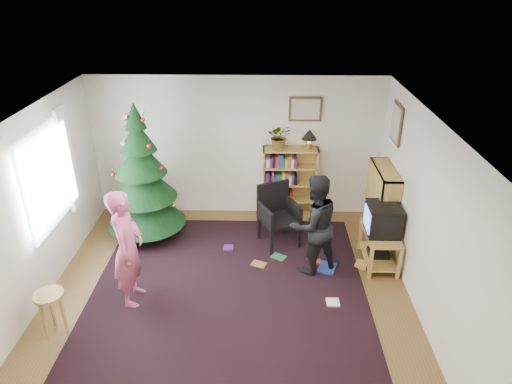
{
  "coord_description": "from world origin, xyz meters",
  "views": [
    {
      "loc": [
        0.49,
        -4.91,
        4.1
      ],
      "look_at": [
        0.36,
        1.08,
        1.1
      ],
      "focal_mm": 32.0,
      "sensor_mm": 36.0,
      "label": 1
    }
  ],
  "objects_px": {
    "person_standing": "(128,248)",
    "potted_plant": "(279,136)",
    "bookshelf_back": "(290,182)",
    "crt_tv": "(383,219)",
    "armchair": "(279,211)",
    "stool": "(50,303)",
    "bookshelf_right": "(381,205)",
    "table_lamp": "(309,136)",
    "tv_stand": "(379,245)",
    "christmas_tree": "(143,184)",
    "person_by_chair": "(314,225)",
    "picture_right": "(397,123)",
    "picture_back": "(305,109)"
  },
  "relations": [
    {
      "from": "crt_tv",
      "to": "bookshelf_right",
      "type": "bearing_deg",
      "value": 78.73
    },
    {
      "from": "christmas_tree",
      "to": "stool",
      "type": "xyz_separation_m",
      "value": [
        -0.61,
        -2.29,
        -0.49
      ]
    },
    {
      "from": "christmas_tree",
      "to": "table_lamp",
      "type": "relative_size",
      "value": 6.6
    },
    {
      "from": "armchair",
      "to": "table_lamp",
      "type": "bearing_deg",
      "value": 34.6
    },
    {
      "from": "christmas_tree",
      "to": "tv_stand",
      "type": "distance_m",
      "value": 3.81
    },
    {
      "from": "stool",
      "to": "bookshelf_right",
      "type": "bearing_deg",
      "value": 26.29
    },
    {
      "from": "tv_stand",
      "to": "stool",
      "type": "height_order",
      "value": "stool"
    },
    {
      "from": "bookshelf_right",
      "to": "table_lamp",
      "type": "relative_size",
      "value": 3.74
    },
    {
      "from": "tv_stand",
      "to": "person_by_chair",
      "type": "relative_size",
      "value": 0.55
    },
    {
      "from": "person_standing",
      "to": "potted_plant",
      "type": "distance_m",
      "value": 3.17
    },
    {
      "from": "bookshelf_back",
      "to": "crt_tv",
      "type": "height_order",
      "value": "bookshelf_back"
    },
    {
      "from": "potted_plant",
      "to": "bookshelf_right",
      "type": "bearing_deg",
      "value": -27.03
    },
    {
      "from": "crt_tv",
      "to": "person_by_chair",
      "type": "xyz_separation_m",
      "value": [
        -1.02,
        -0.19,
        0.0
      ]
    },
    {
      "from": "bookshelf_right",
      "to": "table_lamp",
      "type": "xyz_separation_m",
      "value": [
        -1.11,
        0.82,
        0.87
      ]
    },
    {
      "from": "bookshelf_right",
      "to": "armchair",
      "type": "height_order",
      "value": "bookshelf_right"
    },
    {
      "from": "armchair",
      "to": "table_lamp",
      "type": "height_order",
      "value": "table_lamp"
    },
    {
      "from": "christmas_tree",
      "to": "tv_stand",
      "type": "relative_size",
      "value": 2.7
    },
    {
      "from": "christmas_tree",
      "to": "table_lamp",
      "type": "bearing_deg",
      "value": 14.91
    },
    {
      "from": "crt_tv",
      "to": "stool",
      "type": "bearing_deg",
      "value": -159.97
    },
    {
      "from": "christmas_tree",
      "to": "picture_right",
      "type": "bearing_deg",
      "value": 1.84
    },
    {
      "from": "bookshelf_right",
      "to": "stool",
      "type": "xyz_separation_m",
      "value": [
        -4.42,
        -2.18,
        -0.2
      ]
    },
    {
      "from": "picture_back",
      "to": "crt_tv",
      "type": "distance_m",
      "value": 2.24
    },
    {
      "from": "person_standing",
      "to": "table_lamp",
      "type": "height_order",
      "value": "table_lamp"
    },
    {
      "from": "christmas_tree",
      "to": "crt_tv",
      "type": "distance_m",
      "value": 3.76
    },
    {
      "from": "person_by_chair",
      "to": "bookshelf_right",
      "type": "bearing_deg",
      "value": -169.63
    },
    {
      "from": "picture_right",
      "to": "person_by_chair",
      "type": "relative_size",
      "value": 0.39
    },
    {
      "from": "picture_back",
      "to": "potted_plant",
      "type": "relative_size",
      "value": 1.26
    },
    {
      "from": "tv_stand",
      "to": "potted_plant",
      "type": "relative_size",
      "value": 1.95
    },
    {
      "from": "picture_right",
      "to": "armchair",
      "type": "xyz_separation_m",
      "value": [
        -1.75,
        -0.24,
        -1.41
      ]
    },
    {
      "from": "tv_stand",
      "to": "person_standing",
      "type": "relative_size",
      "value": 0.52
    },
    {
      "from": "christmas_tree",
      "to": "bookshelf_right",
      "type": "relative_size",
      "value": 1.76
    },
    {
      "from": "picture_right",
      "to": "person_standing",
      "type": "xyz_separation_m",
      "value": [
        -3.74,
        -1.78,
        -1.13
      ]
    },
    {
      "from": "christmas_tree",
      "to": "potted_plant",
      "type": "xyz_separation_m",
      "value": [
        2.19,
        0.72,
        0.56
      ]
    },
    {
      "from": "tv_stand",
      "to": "person_by_chair",
      "type": "distance_m",
      "value": 1.14
    },
    {
      "from": "picture_back",
      "to": "person_standing",
      "type": "distance_m",
      "value": 3.66
    },
    {
      "from": "tv_stand",
      "to": "stool",
      "type": "xyz_separation_m",
      "value": [
        -4.3,
        -1.57,
        0.14
      ]
    },
    {
      "from": "person_by_chair",
      "to": "potted_plant",
      "type": "height_order",
      "value": "potted_plant"
    },
    {
      "from": "armchair",
      "to": "person_by_chair",
      "type": "height_order",
      "value": "person_by_chair"
    },
    {
      "from": "armchair",
      "to": "stool",
      "type": "relative_size",
      "value": 1.69
    },
    {
      "from": "potted_plant",
      "to": "bookshelf_back",
      "type": "bearing_deg",
      "value": 0.0
    },
    {
      "from": "bookshelf_back",
      "to": "person_by_chair",
      "type": "distance_m",
      "value": 1.66
    },
    {
      "from": "armchair",
      "to": "crt_tv",
      "type": "bearing_deg",
      "value": -46.26
    },
    {
      "from": "picture_right",
      "to": "table_lamp",
      "type": "distance_m",
      "value": 1.44
    },
    {
      "from": "bookshelf_right",
      "to": "stool",
      "type": "distance_m",
      "value": 4.93
    },
    {
      "from": "crt_tv",
      "to": "christmas_tree",
      "type": "bearing_deg",
      "value": 168.88
    },
    {
      "from": "armchair",
      "to": "stool",
      "type": "bearing_deg",
      "value": -166.24
    },
    {
      "from": "bookshelf_right",
      "to": "potted_plant",
      "type": "distance_m",
      "value": 2.0
    },
    {
      "from": "christmas_tree",
      "to": "picture_back",
      "type": "bearing_deg",
      "value": 18.04
    },
    {
      "from": "armchair",
      "to": "potted_plant",
      "type": "bearing_deg",
      "value": 65.56
    },
    {
      "from": "crt_tv",
      "to": "picture_back",
      "type": "bearing_deg",
      "value": 124.12
    }
  ]
}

